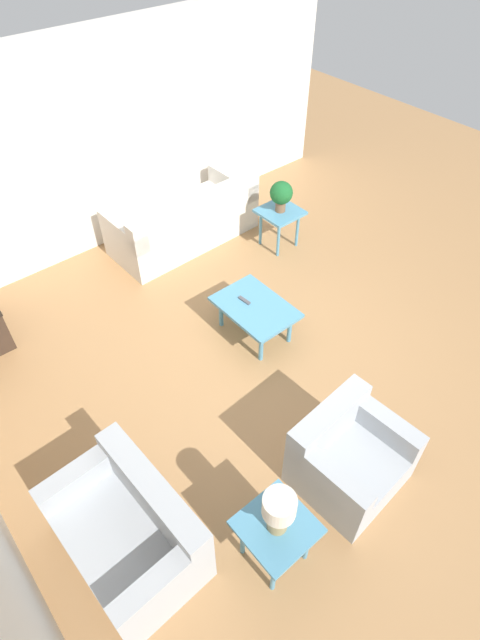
% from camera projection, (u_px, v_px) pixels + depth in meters
% --- Properties ---
extents(ground_plane, '(14.00, 14.00, 0.00)m').
position_uv_depth(ground_plane, '(266.00, 352.00, 5.61)').
color(ground_plane, '#A87A4C').
extents(wall_right, '(0.12, 7.20, 2.70)m').
position_uv_depth(wall_right, '(108.00, 143.00, 6.32)').
color(wall_right, silver).
rests_on(wall_right, ground_plane).
extents(sofa, '(0.93, 2.06, 0.82)m').
position_uv_depth(sofa, '(185.00, 222.00, 6.89)').
color(sofa, silver).
rests_on(sofa, ground_plane).
extents(armchair, '(0.85, 0.93, 0.77)m').
position_uv_depth(armchair, '(347.00, 457.00, 4.34)').
color(armchair, '#A8ADB2').
rests_on(armchair, ground_plane).
extents(loveseat, '(1.27, 0.84, 0.77)m').
position_uv_depth(loveseat, '(130.00, 530.00, 3.90)').
color(loveseat, '#A8ADB2').
rests_on(loveseat, ground_plane).
extents(coffee_table, '(0.91, 0.64, 0.43)m').
position_uv_depth(coffee_table, '(255.00, 309.00, 5.56)').
color(coffee_table, teal).
rests_on(coffee_table, ground_plane).
extents(side_table_plant, '(0.53, 0.53, 0.55)m').
position_uv_depth(side_table_plant, '(280.00, 216.00, 6.72)').
color(side_table_plant, teal).
rests_on(side_table_plant, ground_plane).
extents(side_table_lamp, '(0.53, 0.53, 0.55)m').
position_uv_depth(side_table_lamp, '(276.00, 530.00, 3.73)').
color(side_table_lamp, teal).
rests_on(side_table_lamp, ground_plane).
extents(potted_plant, '(0.30, 0.30, 0.42)m').
position_uv_depth(potted_plant, '(281.00, 194.00, 6.48)').
color(potted_plant, brown).
rests_on(potted_plant, side_table_plant).
extents(table_lamp, '(0.25, 0.25, 0.41)m').
position_uv_depth(table_lamp, '(279.00, 511.00, 3.49)').
color(table_lamp, '#997F4C').
rests_on(table_lamp, side_table_lamp).
extents(remote_control, '(0.16, 0.05, 0.02)m').
position_uv_depth(remote_control, '(244.00, 300.00, 5.57)').
color(remote_control, '#4C4C51').
rests_on(remote_control, coffee_table).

